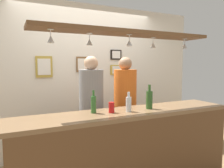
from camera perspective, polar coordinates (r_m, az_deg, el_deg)
The scene contains 18 objects.
back_wall at distance 3.81m, azimuth -6.58°, elevation 1.35°, with size 4.40×0.06×2.60m, color silver.
bar_counter at distance 2.50m, azimuth 6.26°, elevation -15.23°, with size 2.70×0.55×1.01m.
overhead_glass_rack at distance 2.55m, azimuth 4.04°, elevation 13.46°, with size 2.20×0.36×0.04m, color brown.
hanging_wineglass_far_left at distance 2.21m, azimuth -16.09°, elevation 11.60°, with size 0.07×0.07×0.13m.
hanging_wineglass_left at distance 2.40m, azimuth -6.05°, elevation 11.25°, with size 0.07×0.07×0.13m.
hanging_wineglass_center_left at distance 2.50m, azimuth 4.65°, elevation 11.02°, with size 0.07×0.07×0.13m.
hanging_wineglass_center at distance 2.82m, azimuth 10.92°, elevation 10.29°, with size 0.07×0.07×0.13m.
hanging_wineglass_center_right at distance 3.07m, azimuth 18.85°, elevation 9.69°, with size 0.07×0.07×0.13m.
person_left_grey_shirt at distance 3.01m, azimuth -5.54°, elevation -5.29°, with size 0.34×0.34×1.67m.
person_right_orange_shirt at distance 3.23m, azimuth 3.52°, elevation -4.61°, with size 0.34×0.34×1.67m.
bottle_champagne_green at distance 2.67m, azimuth 9.95°, elevation -4.05°, with size 0.08×0.08×0.30m.
bottle_soda_clear at distance 2.49m, azimuth 4.47°, elevation -5.27°, with size 0.06×0.06×0.23m.
bottle_beer_green_import at distance 2.42m, azimuth -4.96°, elevation -5.34°, with size 0.06×0.06×0.26m.
drink_can at distance 2.43m, azimuth -0.14°, elevation -6.28°, with size 0.07×0.07×0.12m, color red.
picture_frame_lower_pair at distance 3.99m, azimuth 1.52°, elevation 3.83°, with size 0.30×0.02×0.18m.
picture_frame_crest at distance 3.72m, azimuth -8.17°, elevation 5.25°, with size 0.18×0.02×0.26m.
picture_frame_caricature at distance 3.58m, azimuth -17.72°, elevation 4.41°, with size 0.26×0.02×0.34m.
picture_frame_upper_small at distance 3.98m, azimuth 1.08°, elevation 7.85°, with size 0.22×0.02×0.18m.
Camera 1 is at (-1.25, -2.49, 1.56)m, focal length 34.17 mm.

